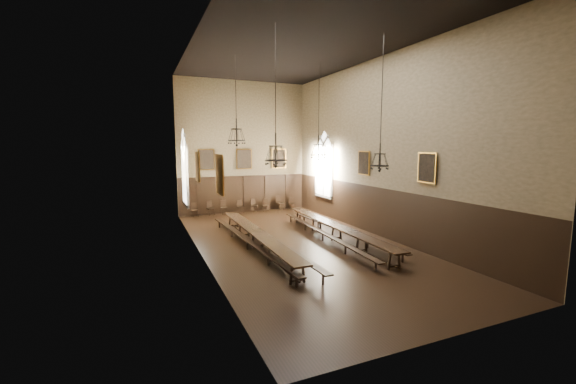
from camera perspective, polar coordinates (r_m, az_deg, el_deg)
floor at (r=16.97m, az=1.50°, el=-8.34°), size 9.00×18.00×0.02m
ceiling at (r=16.90m, az=1.61°, el=22.54°), size 9.00×18.00×0.02m
wall_back at (r=24.80m, az=-7.22°, el=7.17°), size 9.00×0.02×9.00m
wall_front at (r=8.96m, az=26.48°, el=5.90°), size 9.00×0.02×9.00m
wall_left at (r=15.01m, az=-14.40°, el=6.79°), size 0.02×18.00×9.00m
wall_right at (r=18.66m, az=14.34°, el=6.90°), size 0.02×18.00×9.00m
wainscot_panelling at (r=16.67m, az=1.52°, el=-4.17°), size 9.00×18.00×2.50m
table_left at (r=16.12m, az=-4.99°, el=-7.77°), size 0.77×9.85×0.77m
table_right at (r=17.58m, az=7.84°, el=-6.53°), size 0.93×9.78×0.76m
bench_left_outer at (r=16.05m, az=-6.55°, el=-8.20°), size 0.87×10.30×0.46m
bench_left_inner at (r=16.38m, az=-2.89°, el=-7.80°), size 0.50×10.63×0.48m
bench_right_inner at (r=17.45m, az=5.64°, el=-6.94°), size 0.87×9.88×0.44m
bench_right_outer at (r=18.21m, az=8.44°, el=-6.40°), size 0.79×9.45×0.43m
chair_0 at (r=23.93m, az=-14.85°, el=-3.22°), size 0.47×0.47×0.90m
chair_1 at (r=24.22m, az=-12.40°, el=-2.98°), size 0.53×0.53×0.95m
chair_2 at (r=24.34m, az=-10.29°, el=-2.88°), size 0.47×0.47×0.94m
chair_3 at (r=24.64m, az=-7.71°, el=-2.75°), size 0.44×0.44×0.86m
chair_4 at (r=24.95m, az=-5.47°, el=-2.57°), size 0.49×0.49×0.89m
chair_5 at (r=25.15m, az=-3.69°, el=-2.50°), size 0.44×0.44×0.86m
chair_6 at (r=25.58m, az=-1.33°, el=-2.20°), size 0.57×0.57×1.02m
chair_7 at (r=25.90m, az=0.72°, el=-2.18°), size 0.44×0.44×0.86m
chandelier_back_left at (r=18.16m, az=-8.31°, el=9.11°), size 0.88×0.88×4.27m
chandelier_back_right at (r=19.49m, az=4.94°, el=6.95°), size 0.87×0.87×5.04m
chandelier_front_left at (r=13.31m, az=-1.99°, el=6.62°), size 0.83×0.83×5.07m
chandelier_front_right at (r=14.98m, az=14.63°, el=5.75°), size 0.75×0.75×5.33m
portrait_back_0 at (r=24.11m, az=-13.08°, el=5.12°), size 1.10×0.12×1.40m
portrait_back_1 at (r=24.69m, az=-7.11°, el=5.31°), size 1.10×0.12×1.40m
portrait_back_2 at (r=25.53m, az=-1.47°, el=5.44°), size 1.10×0.12×1.40m
portrait_left_0 at (r=16.05m, az=-14.40°, el=3.97°), size 0.12×1.00×1.30m
portrait_left_1 at (r=11.63m, az=-11.00°, el=2.80°), size 0.12×1.00×1.30m
portrait_right_0 at (r=19.41m, az=12.16°, el=4.61°), size 0.12×1.00×1.30m
portrait_right_1 at (r=15.95m, az=21.53°, el=3.66°), size 0.12×1.00×1.30m
window_right at (r=23.27m, az=5.83°, el=4.46°), size 0.20×2.20×4.60m
window_left at (r=20.51m, az=-16.44°, el=3.78°), size 0.20×2.20×4.60m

